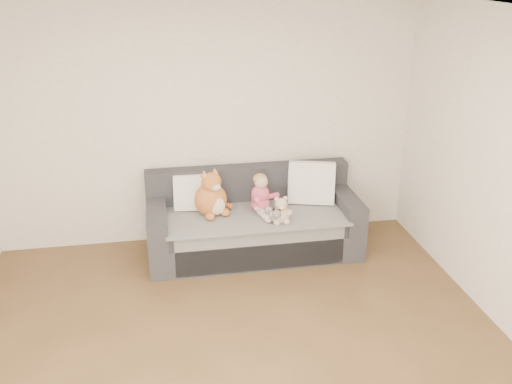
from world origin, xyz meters
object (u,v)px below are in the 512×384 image
toddler (262,197)px  teddy_bear (281,212)px  sofa (253,224)px  plush_cat (212,197)px  sippy_cup (268,214)px

toddler → teddy_bear: (0.14, -0.29, -0.06)m
sofa → teddy_bear: 0.51m
toddler → plush_cat: 0.52m
sofa → sippy_cup: bearing=-68.7°
plush_cat → teddy_bear: 0.74m
sofa → plush_cat: size_ratio=4.29×
plush_cat → teddy_bear: size_ratio=1.78×
teddy_bear → sippy_cup: bearing=140.0°
teddy_bear → sofa: bearing=120.4°
sofa → toddler: bearing=-42.8°
toddler → plush_cat: bearing=156.0°
toddler → teddy_bear: size_ratio=1.48×
sippy_cup → plush_cat: bearing=155.9°
plush_cat → teddy_bear: bearing=-51.1°
plush_cat → sippy_cup: 0.60m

